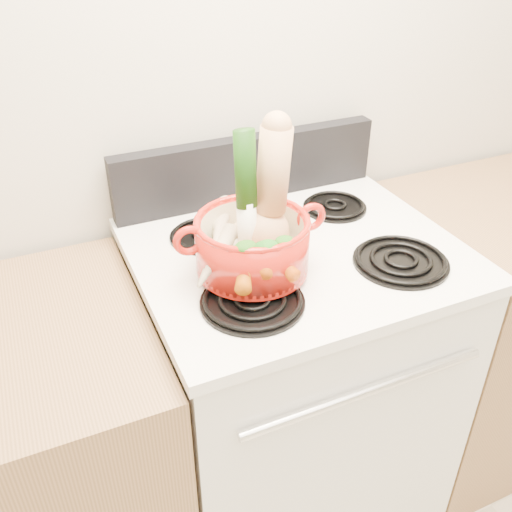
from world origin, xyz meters
name	(u,v)px	position (x,y,z in m)	size (l,w,h in m)	color
wall_back	(239,68)	(0.00, 1.75, 1.30)	(3.50, 0.02, 2.60)	beige
stove_body	(290,391)	(0.00, 1.40, 0.46)	(0.76, 0.65, 0.92)	silver
cooktop	(297,253)	(0.00, 1.40, 0.93)	(0.78, 0.67, 0.03)	white
control_backsplash	(248,168)	(0.00, 1.70, 1.04)	(0.76, 0.05, 0.18)	black
oven_handle	(367,391)	(0.00, 1.06, 0.78)	(0.02, 0.02, 0.60)	silver
burner_front_left	(252,300)	(-0.19, 1.24, 0.96)	(0.22, 0.22, 0.02)	black
burner_front_right	(401,260)	(0.19, 1.24, 0.96)	(0.22, 0.22, 0.02)	black
burner_back_left	(204,234)	(-0.19, 1.54, 0.96)	(0.17, 0.17, 0.02)	black
burner_back_right	(335,206)	(0.19, 1.54, 0.96)	(0.17, 0.17, 0.02)	black
dutch_oven	(252,245)	(-0.15, 1.34, 1.03)	(0.25, 0.25, 0.12)	#B1190F
pot_handle_left	(189,241)	(-0.29, 1.35, 1.07)	(0.07, 0.07, 0.02)	#B1190F
pot_handle_right	(311,217)	(0.00, 1.33, 1.07)	(0.07, 0.07, 0.02)	#B1190F
squash	(264,193)	(-0.11, 1.36, 1.14)	(0.12, 0.12, 0.29)	#E1A673
leek	(247,196)	(-0.15, 1.35, 1.15)	(0.05, 0.05, 0.31)	white
ginger	(245,229)	(-0.12, 1.43, 1.02)	(0.08, 0.06, 0.04)	tan
parsnip_0	(225,249)	(-0.20, 1.37, 1.02)	(0.04, 0.04, 0.19)	beige
parsnip_1	(212,256)	(-0.24, 1.35, 1.02)	(0.04, 0.04, 0.18)	beige
parsnip_2	(234,241)	(-0.18, 1.37, 1.03)	(0.05, 0.05, 0.21)	beige
parsnip_3	(216,255)	(-0.24, 1.33, 1.03)	(0.04, 0.04, 0.19)	beige
parsnip_4	(220,229)	(-0.19, 1.42, 1.04)	(0.04, 0.04, 0.22)	beige
carrot_0	(251,261)	(-0.16, 1.31, 1.01)	(0.03, 0.03, 0.16)	#C44D09
carrot_1	(245,266)	(-0.19, 1.28, 1.02)	(0.04, 0.04, 0.16)	#BF5B09
carrot_2	(274,257)	(-0.12, 1.28, 1.02)	(0.03, 0.03, 0.16)	#C75409
carrot_3	(254,257)	(-0.16, 1.29, 1.03)	(0.03, 0.03, 0.14)	#C65D09
carrot_4	(265,255)	(-0.14, 1.28, 1.04)	(0.03, 0.03, 0.15)	#D65B0A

